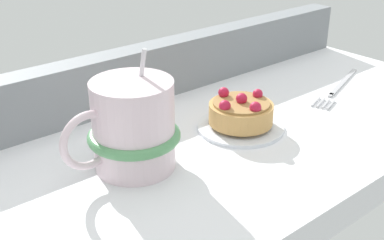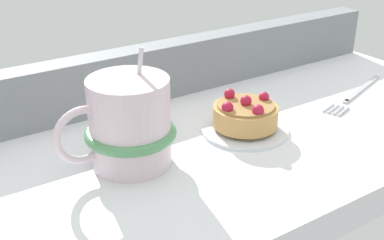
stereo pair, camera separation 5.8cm
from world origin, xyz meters
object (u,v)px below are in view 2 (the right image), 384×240
(dessert_plate, at_px, (245,128))
(raspberry_tart, at_px, (246,114))
(coffee_mug, at_px, (128,124))
(dessert_fork, at_px, (356,93))

(dessert_plate, height_order, raspberry_tart, raspberry_tart)
(raspberry_tart, bearing_deg, dessert_plate, 15.14)
(raspberry_tart, relative_size, coffee_mug, 0.59)
(raspberry_tart, xyz_separation_m, coffee_mug, (-0.16, 0.01, 0.02))
(coffee_mug, bearing_deg, dessert_fork, -1.15)
(dessert_plate, height_order, coffee_mug, coffee_mug)
(raspberry_tart, height_order, coffee_mug, coffee_mug)
(dessert_plate, bearing_deg, coffee_mug, 176.28)
(dessert_plate, distance_m, coffee_mug, 0.16)
(dessert_plate, height_order, dessert_fork, dessert_plate)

